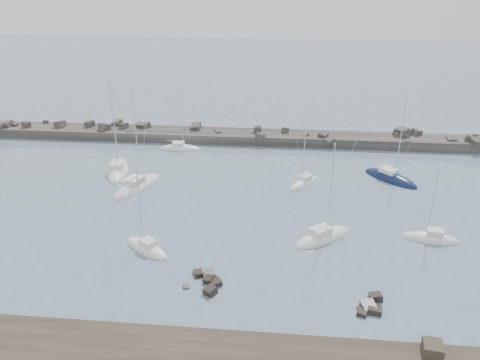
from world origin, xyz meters
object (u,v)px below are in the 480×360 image
(sailboat_1, at_px, (118,171))
(sailboat_3, at_px, (137,187))
(sailboat_4, at_px, (180,149))
(sailboat_9, at_px, (431,239))
(sailboat_6, at_px, (304,183))
(sailboat_8, at_px, (390,179))
(sailboat_5, at_px, (147,249))
(sailboat_7, at_px, (323,238))

(sailboat_1, relative_size, sailboat_3, 1.02)
(sailboat_4, relative_size, sailboat_9, 1.10)
(sailboat_6, bearing_deg, sailboat_8, 12.58)
(sailboat_6, relative_size, sailboat_8, 0.72)
(sailboat_5, relative_size, sailboat_9, 1.02)
(sailboat_5, bearing_deg, sailboat_3, 110.42)
(sailboat_1, xyz_separation_m, sailboat_5, (11.50, -23.13, -0.02))
(sailboat_3, distance_m, sailboat_6, 26.17)
(sailboat_9, bearing_deg, sailboat_6, 134.36)
(sailboat_4, xyz_separation_m, sailboat_8, (36.76, -10.53, 0.02))
(sailboat_4, bearing_deg, sailboat_6, -30.75)
(sailboat_9, bearing_deg, sailboat_7, -175.60)
(sailboat_3, xyz_separation_m, sailboat_8, (39.74, 7.05, -0.01))
(sailboat_1, height_order, sailboat_7, sailboat_1)
(sailboat_1, xyz_separation_m, sailboat_4, (8.04, 11.73, -0.02))
(sailboat_6, bearing_deg, sailboat_1, 176.49)
(sailboat_5, distance_m, sailboat_6, 28.79)
(sailboat_6, bearing_deg, sailboat_3, -171.30)
(sailboat_7, distance_m, sailboat_8, 23.10)
(sailboat_4, height_order, sailboat_5, sailboat_4)
(sailboat_5, xyz_separation_m, sailboat_9, (34.69, 5.64, 0.00))
(sailboat_9, bearing_deg, sailboat_1, 159.26)
(sailboat_4, distance_m, sailboat_8, 38.23)
(sailboat_1, xyz_separation_m, sailboat_8, (44.80, 1.20, -0.01))
(sailboat_7, distance_m, sailboat_9, 13.45)
(sailboat_8, bearing_deg, sailboat_6, -167.42)
(sailboat_1, xyz_separation_m, sailboat_7, (32.77, -18.52, -0.01))
(sailboat_1, relative_size, sailboat_9, 1.49)
(sailboat_3, height_order, sailboat_5, sailboat_3)
(sailboat_6, distance_m, sailboat_9, 21.81)
(sailboat_7, bearing_deg, sailboat_6, 96.31)
(sailboat_4, bearing_deg, sailboat_5, -84.34)
(sailboat_1, bearing_deg, sailboat_4, 55.55)
(sailboat_3, xyz_separation_m, sailboat_6, (25.87, 3.96, -0.02))
(sailboat_7, xyz_separation_m, sailboat_8, (12.02, 19.72, 0.00))
(sailboat_8, bearing_deg, sailboat_7, -121.37)
(sailboat_1, distance_m, sailboat_8, 44.82)
(sailboat_8, bearing_deg, sailboat_3, -169.94)
(sailboat_1, bearing_deg, sailboat_5, -63.58)
(sailboat_1, relative_size, sailboat_8, 1.08)
(sailboat_1, relative_size, sailboat_6, 1.49)
(sailboat_8, height_order, sailboat_9, sailboat_8)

